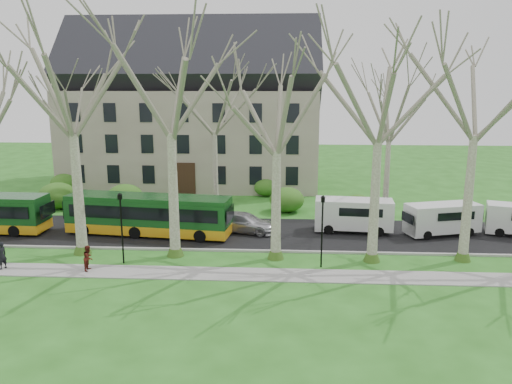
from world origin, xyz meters
The scene contains 15 objects.
ground centered at (0.00, 0.00, 0.00)m, with size 120.00×120.00×0.00m, color #28641C.
sidewalk centered at (0.00, -2.50, 0.03)m, with size 70.00×2.00×0.06m, color gray.
road centered at (0.00, 5.50, 0.03)m, with size 80.00×8.00×0.06m, color black.
curb centered at (0.00, 1.50, 0.07)m, with size 80.00×0.25×0.14m, color #A5A39E.
building centered at (-6.00, 24.00, 8.07)m, with size 26.50×12.20×16.00m.
tree_row_verge centered at (0.00, 0.30, 7.00)m, with size 49.00×7.00×14.00m.
tree_row_far centered at (-1.33, 11.00, 6.00)m, with size 33.00×7.00×12.00m.
lamp_row centered at (0.00, -1.00, 2.57)m, with size 36.22×0.22×4.30m.
hedges centered at (-4.67, 14.00, 1.00)m, with size 30.60×8.60×2.00m.
bus_follow centered at (-5.93, 4.72, 1.54)m, with size 11.80×2.46×2.95m, color #134218, non-canonical shape.
sedan centered at (0.88, 5.77, 0.76)m, with size 1.96×4.81×1.40m, color silver.
van_a centered at (8.85, 6.25, 1.27)m, with size 5.56×2.02×2.42m, color silver, non-canonical shape.
van_b centered at (15.11, 5.84, 1.19)m, with size 5.20×1.89×2.27m, color silver, non-canonical shape.
pedestrian_a centered at (-12.75, -2.50, 0.89)m, with size 0.60×0.40×1.65m, color black.
pedestrian_b centered at (-7.60, -2.40, 0.81)m, with size 0.73×0.56×1.49m, color #521812.
Camera 1 is at (3.70, -29.33, 10.77)m, focal length 35.00 mm.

